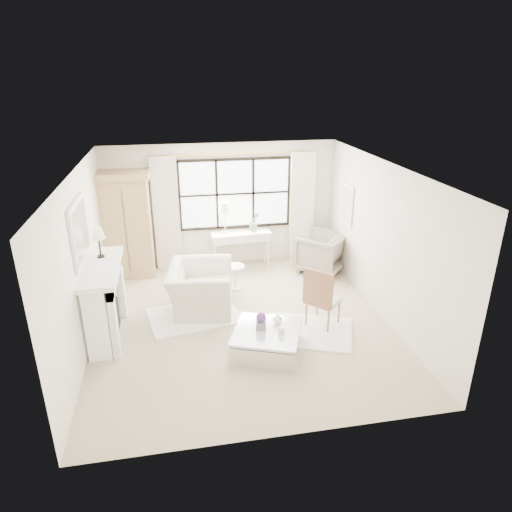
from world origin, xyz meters
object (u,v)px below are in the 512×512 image
Objects in this scene: console_table at (241,249)px; club_armchair at (200,288)px; armoire at (127,224)px; coffee_table at (267,341)px.

club_armchair is at bearing -122.98° from console_table.
armoire reaches higher than coffee_table.
console_table is 2.12m from club_armchair.
club_armchair is (-1.04, -1.84, 0.01)m from console_table.
club_armchair reaches higher than console_table.
armoire is 2.51m from console_table.
armoire is 1.75× the size of club_armchair.
console_table reaches higher than coffee_table.
armoire reaches higher than club_armchair.
club_armchair is at bearing 140.86° from coffee_table.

